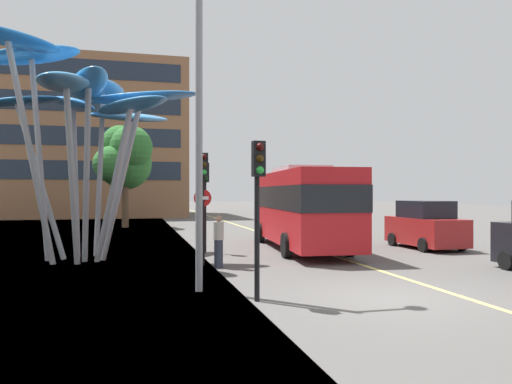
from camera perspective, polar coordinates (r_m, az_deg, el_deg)
name	(u,v)px	position (r m, az deg, el deg)	size (l,w,h in m)	color
ground	(366,301)	(11.93, 12.69, -12.32)	(120.00, 240.00, 0.10)	#54514F
red_bus	(300,204)	(21.41, 5.22, -1.44)	(3.36, 10.16, 3.59)	red
leaf_sculpture	(80,101)	(19.23, -19.87, 9.94)	(8.70, 8.43, 7.95)	#9EA0A5
traffic_light_kerb_near	(258,186)	(11.03, 0.24, 0.75)	(0.28, 0.42, 3.64)	black
traffic_light_kerb_far	(203,184)	(16.63, -6.17, 0.91)	(0.28, 0.42, 3.82)	black
traffic_light_island_mid	(205,188)	(20.07, -5.95, 0.51)	(0.28, 0.42, 3.70)	black
car_parked_far	(425,226)	(22.94, 19.19, -3.78)	(2.01, 4.01, 2.11)	maroon
street_lamp	(213,81)	(12.69, -5.04, 12.80)	(1.72, 0.44, 8.43)	gray
tree_pavement_near	(124,156)	(35.94, -15.18, 4.09)	(4.07, 4.59, 7.27)	brown
pedestrian	(219,241)	(16.18, -4.40, -5.77)	(0.34, 0.34, 1.74)	#2D3342
no_entry_sign	(203,215)	(16.72, -6.27, -2.65)	(0.60, 0.12, 2.59)	gray
backdrop_building	(49,141)	(55.92, -23.03, 5.46)	(27.80, 15.00, 15.67)	#8E6042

